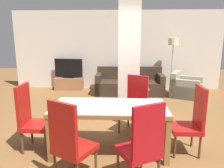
% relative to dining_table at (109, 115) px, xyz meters
% --- Properties ---
extents(ground_plane, '(18.00, 18.00, 0.00)m').
position_rel_dining_table_xyz_m(ground_plane, '(0.00, 0.00, -0.62)').
color(ground_plane, brown).
extents(back_wall, '(7.20, 0.09, 2.70)m').
position_rel_dining_table_xyz_m(back_wall, '(0.00, 4.38, 0.73)').
color(back_wall, beige).
rests_on(back_wall, ground_plane).
extents(divider_pillar, '(0.48, 0.37, 2.70)m').
position_rel_dining_table_xyz_m(divider_pillar, '(0.35, 1.63, 0.73)').
color(divider_pillar, beige).
rests_on(divider_pillar, ground_plane).
extents(dining_table, '(1.82, 0.86, 0.78)m').
position_rel_dining_table_xyz_m(dining_table, '(0.00, 0.00, 0.00)').
color(dining_table, olive).
rests_on(dining_table, ground_plane).
extents(dining_chair_far_right, '(0.63, 0.63, 1.10)m').
position_rel_dining_table_xyz_m(dining_chair_far_right, '(0.45, 0.82, -0.06)').
color(dining_chair_far_right, '#9F1012').
rests_on(dining_chair_far_right, ground_plane).
extents(dining_chair_head_right, '(0.46, 0.46, 1.10)m').
position_rel_dining_table_xyz_m(dining_chair_head_right, '(1.30, 0.00, -0.06)').
color(dining_chair_head_right, '#9D1311').
rests_on(dining_chair_head_right, ground_plane).
extents(dining_chair_near_right, '(0.62, 0.62, 1.10)m').
position_rel_dining_table_xyz_m(dining_chair_near_right, '(0.45, -0.83, -0.06)').
color(dining_chair_near_right, '#9F0F16').
rests_on(dining_chair_near_right, ground_plane).
extents(dining_chair_near_left, '(0.63, 0.63, 1.10)m').
position_rel_dining_table_xyz_m(dining_chair_near_left, '(-0.46, -0.80, -0.06)').
color(dining_chair_near_left, '#A01510').
rests_on(dining_chair_near_left, ground_plane).
extents(dining_chair_head_left, '(0.46, 0.46, 1.10)m').
position_rel_dining_table_xyz_m(dining_chair_head_left, '(-1.28, 0.00, -0.06)').
color(dining_chair_head_left, '#A01611').
rests_on(dining_chair_head_left, ground_plane).
extents(sofa, '(2.15, 0.90, 0.84)m').
position_rel_dining_table_xyz_m(sofa, '(0.44, 3.68, -0.33)').
color(sofa, '#36291D').
rests_on(sofa, ground_plane).
extents(armchair, '(1.12, 1.12, 0.76)m').
position_rel_dining_table_xyz_m(armchair, '(2.15, 3.36, -0.35)').
color(armchair, gray).
rests_on(armchair, ground_plane).
extents(coffee_table, '(0.71, 0.54, 0.45)m').
position_rel_dining_table_xyz_m(coffee_table, '(0.58, 2.70, -0.39)').
color(coffee_table, '#A06E48').
rests_on(coffee_table, ground_plane).
extents(bottle, '(0.07, 0.07, 0.24)m').
position_rel_dining_table_xyz_m(bottle, '(0.57, 2.82, -0.08)').
color(bottle, '#B2B7BC').
rests_on(bottle, coffee_table).
extents(tv_stand, '(0.96, 0.40, 0.42)m').
position_rel_dining_table_xyz_m(tv_stand, '(-1.65, 4.10, -0.41)').
color(tv_stand, '#9B6440').
rests_on(tv_stand, ground_plane).
extents(tv_screen, '(0.99, 0.25, 0.66)m').
position_rel_dining_table_xyz_m(tv_screen, '(-1.65, 4.10, 0.12)').
color(tv_screen, black).
rests_on(tv_screen, tv_stand).
extents(floor_lamp, '(0.33, 0.33, 1.78)m').
position_rel_dining_table_xyz_m(floor_lamp, '(1.83, 3.90, 0.88)').
color(floor_lamp, '#B7B7BC').
rests_on(floor_lamp, ground_plane).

